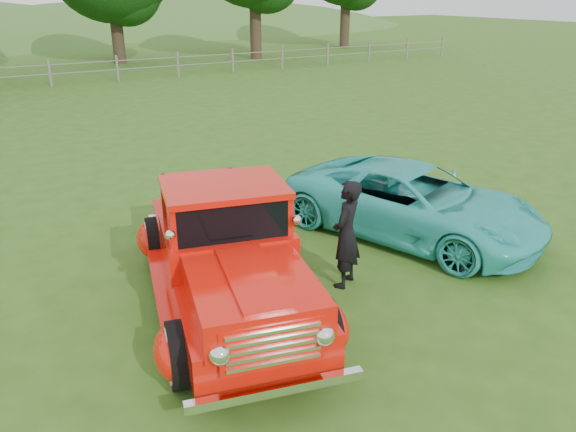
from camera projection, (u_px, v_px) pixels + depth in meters
ground at (333, 309)px, 7.66m from camera, size 140.00×140.00×0.00m
fence_line at (50, 73)px, 24.97m from camera, size 48.00×0.12×1.20m
red_pickup at (226, 252)px, 7.48m from camera, size 3.05×5.25×1.78m
teal_sedan at (413, 202)px, 9.73m from camera, size 3.50×4.95×1.25m
man at (346, 234)px, 8.01m from camera, size 0.70×0.64×1.61m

